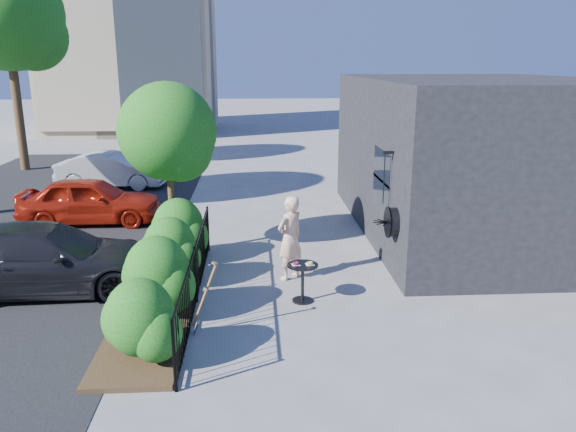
{
  "coord_description": "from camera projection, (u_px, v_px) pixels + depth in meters",
  "views": [
    {
      "loc": [
        -0.37,
        -9.91,
        4.41
      ],
      "look_at": [
        0.33,
        1.68,
        1.2
      ],
      "focal_mm": 35.0,
      "sensor_mm": 36.0,
      "label": 1
    }
  ],
  "objects": [
    {
      "name": "planting_bed",
      "position": [
        160.0,
        301.0,
        10.59
      ],
      "size": [
        1.3,
        6.0,
        0.08
      ],
      "primitive_type": "cube",
      "color": "#382616",
      "rests_on": "ground"
    },
    {
      "name": "car_red",
      "position": [
        90.0,
        200.0,
        15.68
      ],
      "size": [
        3.86,
        1.57,
        1.31
      ],
      "primitive_type": "imported",
      "rotation": [
        0.0,
        0.0,
        1.58
      ],
      "color": "#AA1E0E",
      "rests_on": "ground"
    },
    {
      "name": "street_tree_far",
      "position": [
        8.0,
        21.0,
        22.0
      ],
      "size": [
        4.4,
        4.4,
        8.28
      ],
      "color": "#3F2B19",
      "rests_on": "ground"
    },
    {
      "name": "shovel",
      "position": [
        203.0,
        302.0,
        9.27
      ],
      "size": [
        0.46,
        0.17,
        1.3
      ],
      "color": "brown",
      "rests_on": "ground"
    },
    {
      "name": "patio_tree",
      "position": [
        170.0,
        138.0,
        12.52
      ],
      "size": [
        2.2,
        2.2,
        3.94
      ],
      "color": "#3F2B19",
      "rests_on": "ground"
    },
    {
      "name": "shrubs",
      "position": [
        164.0,
        266.0,
        10.52
      ],
      "size": [
        1.1,
        5.6,
        1.24
      ],
      "color": "#194E12",
      "rests_on": "ground"
    },
    {
      "name": "cafe_table",
      "position": [
        303.0,
        276.0,
        10.54
      ],
      "size": [
        0.59,
        0.59,
        0.79
      ],
      "rotation": [
        0.0,
        0.0,
        0.17
      ],
      "color": "black",
      "rests_on": "ground"
    },
    {
      "name": "car_silver",
      "position": [
        113.0,
        170.0,
        20.18
      ],
      "size": [
        3.98,
        1.73,
        1.27
      ],
      "primitive_type": "imported",
      "rotation": [
        0.0,
        0.0,
        1.47
      ],
      "color": "#B5B5BA",
      "rests_on": "ground"
    },
    {
      "name": "car_darkgrey",
      "position": [
        45.0,
        258.0,
        11.03
      ],
      "size": [
        4.7,
        2.13,
        1.34
      ],
      "primitive_type": "imported",
      "rotation": [
        0.0,
        0.0,
        1.63
      ],
      "color": "black",
      "rests_on": "ground"
    },
    {
      "name": "shop_building",
      "position": [
        476.0,
        156.0,
        14.85
      ],
      "size": [
        6.22,
        9.0,
        4.0
      ],
      "color": "black",
      "rests_on": "ground"
    },
    {
      "name": "woman",
      "position": [
        290.0,
        238.0,
        11.59
      ],
      "size": [
        0.77,
        0.74,
        1.77
      ],
      "primitive_type": "imported",
      "rotation": [
        0.0,
        0.0,
        3.86
      ],
      "color": "beige",
      "rests_on": "ground"
    },
    {
      "name": "fence",
      "position": [
        196.0,
        274.0,
        10.49
      ],
      "size": [
        0.05,
        6.05,
        1.1
      ],
      "color": "black",
      "rests_on": "ground"
    },
    {
      "name": "ground",
      "position": [
        276.0,
        300.0,
        10.73
      ],
      "size": [
        120.0,
        120.0,
        0.0
      ],
      "primitive_type": "plane",
      "color": "gray",
      "rests_on": "ground"
    }
  ]
}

